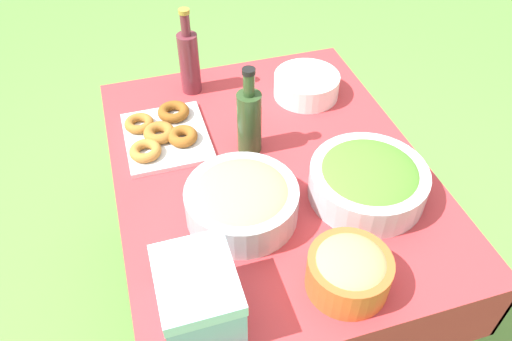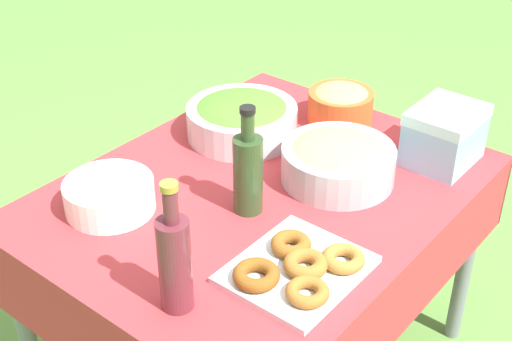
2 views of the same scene
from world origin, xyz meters
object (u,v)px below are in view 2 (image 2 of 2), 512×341
Objects in this scene: pasta_bowl at (338,160)px; cooler_box at (444,135)px; plate_stack at (109,196)px; bread_bowl at (341,103)px; olive_oil_bottle at (248,171)px; donut_platter at (298,268)px; salad_bowl at (242,118)px; wine_bottle at (175,260)px.

cooler_box reaches higher than pasta_bowl.
bread_bowl reaches higher than plate_stack.
pasta_bowl is 1.05× the size of olive_oil_bottle.
olive_oil_bottle is at bearing 152.69° from cooler_box.
donut_platter is at bearing -80.07° from plate_stack.
plate_stack is at bearing 128.73° from olive_oil_bottle.
pasta_bowl reaches higher than salad_bowl.
salad_bowl is 0.61m from cooler_box.
salad_bowl is 1.55× the size of cooler_box.
olive_oil_bottle is 0.94× the size of wine_bottle.
pasta_bowl reaches higher than donut_platter.
pasta_bowl is 0.35m from bread_bowl.
salad_bowl reaches higher than donut_platter.
cooler_box is (0.55, -0.28, -0.03)m from olive_oil_bottle.
olive_oil_bottle reaches higher than plate_stack.
olive_oil_bottle is 1.37× the size of cooler_box.
pasta_bowl is 0.43m from donut_platter.
bread_bowl is 0.37m from cooler_box.
cooler_box reaches higher than bread_bowl.
bread_bowl is at bearing -34.18° from salad_bowl.
salad_bowl is at bearing -1.40° from plate_stack.
donut_platter is at bearing -153.82° from bread_bowl.
bread_bowl is at bearing 11.83° from wine_bottle.
donut_platter is at bearing 178.01° from cooler_box.
wine_bottle is at bearing 149.53° from donut_platter.
bread_bowl is (0.57, 0.09, -0.06)m from olive_oil_bottle.
plate_stack is 0.74× the size of wine_bottle.
plate_stack is 0.82m from bread_bowl.
olive_oil_bottle reaches higher than pasta_bowl.
pasta_bowl is at bearing -20.61° from olive_oil_bottle.
olive_oil_bottle is 0.58m from bread_bowl.
salad_bowl is 1.06× the size of wine_bottle.
wine_bottle is at bearing -111.16° from plate_stack.
salad_bowl is 1.08× the size of pasta_bowl.
salad_bowl is at bearing 145.82° from bread_bowl.
olive_oil_bottle is at bearing -171.38° from bread_bowl.
salad_bowl is at bearing 29.45° from wine_bottle.
pasta_bowl is 1.44× the size of cooler_box.
salad_bowl is 0.78m from wine_bottle.
cooler_box is at bearing -65.79° from salad_bowl.
plate_stack is at bearing 68.84° from wine_bottle.
olive_oil_bottle is at bearing -137.77° from salad_bowl.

